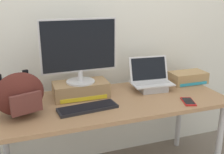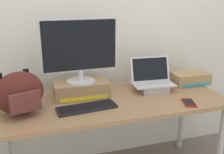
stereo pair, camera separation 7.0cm
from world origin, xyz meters
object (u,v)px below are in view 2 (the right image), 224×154
(open_laptop, at_px, (152,83))
(toner_box_cyan, at_px, (190,78))
(coffee_mug, at_px, (18,92))
(cell_phone, at_px, (189,103))
(external_keyboard, at_px, (87,107))
(messenger_backpack, at_px, (20,93))
(toner_box_yellow, at_px, (81,89))
(desktop_monitor, at_px, (80,50))

(open_laptop, xyz_separation_m, toner_box_cyan, (0.39, 0.04, -0.01))
(coffee_mug, distance_m, toner_box_cyan, 1.45)
(cell_phone, relative_size, toner_box_cyan, 0.53)
(external_keyboard, bearing_deg, open_laptop, 14.54)
(messenger_backpack, height_order, cell_phone, messenger_backpack)
(open_laptop, xyz_separation_m, coffee_mug, (-1.06, 0.15, -0.01))
(open_laptop, relative_size, coffee_mug, 2.66)
(toner_box_yellow, height_order, messenger_backpack, messenger_backpack)
(toner_box_cyan, bearing_deg, messenger_backpack, -172.18)
(cell_phone, bearing_deg, messenger_backpack, -171.51)
(toner_box_yellow, relative_size, cell_phone, 2.46)
(external_keyboard, bearing_deg, messenger_backpack, 165.13)
(open_laptop, bearing_deg, toner_box_cyan, 10.05)
(cell_phone, xyz_separation_m, toner_box_cyan, (0.26, 0.38, 0.04))
(coffee_mug, xyz_separation_m, toner_box_cyan, (1.45, -0.11, 0.01))
(desktop_monitor, xyz_separation_m, coffee_mug, (-0.47, 0.12, -0.32))
(external_keyboard, distance_m, toner_box_cyan, 1.02)
(toner_box_yellow, xyz_separation_m, desktop_monitor, (0.00, -0.00, 0.31))
(toner_box_cyan, bearing_deg, cell_phone, -123.73)
(external_keyboard, height_order, toner_box_cyan, toner_box_cyan)
(external_keyboard, height_order, cell_phone, external_keyboard)
(desktop_monitor, relative_size, open_laptop, 1.64)
(toner_box_yellow, xyz_separation_m, open_laptop, (0.59, -0.03, -0.00))
(external_keyboard, relative_size, messenger_backpack, 1.15)
(open_laptop, bearing_deg, external_keyboard, -155.86)
(desktop_monitor, xyz_separation_m, toner_box_cyan, (0.98, 0.01, -0.32))
(open_laptop, distance_m, coffee_mug, 1.07)
(external_keyboard, bearing_deg, toner_box_yellow, 82.02)
(cell_phone, bearing_deg, coffee_mug, 175.26)
(desktop_monitor, height_order, toner_box_cyan, desktop_monitor)
(messenger_backpack, bearing_deg, toner_box_yellow, 3.68)
(desktop_monitor, bearing_deg, toner_box_yellow, 90.74)
(external_keyboard, xyz_separation_m, coffee_mug, (-0.46, 0.37, 0.03))
(cell_phone, bearing_deg, external_keyboard, -171.57)
(messenger_backpack, bearing_deg, toner_box_cyan, -10.83)
(toner_box_yellow, bearing_deg, cell_phone, -27.09)
(toner_box_yellow, relative_size, external_keyboard, 0.98)
(toner_box_yellow, distance_m, toner_box_cyan, 0.98)
(toner_box_yellow, height_order, external_keyboard, toner_box_yellow)
(open_laptop, distance_m, cell_phone, 0.37)
(cell_phone, distance_m, toner_box_cyan, 0.46)
(desktop_monitor, relative_size, messenger_backpack, 1.55)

